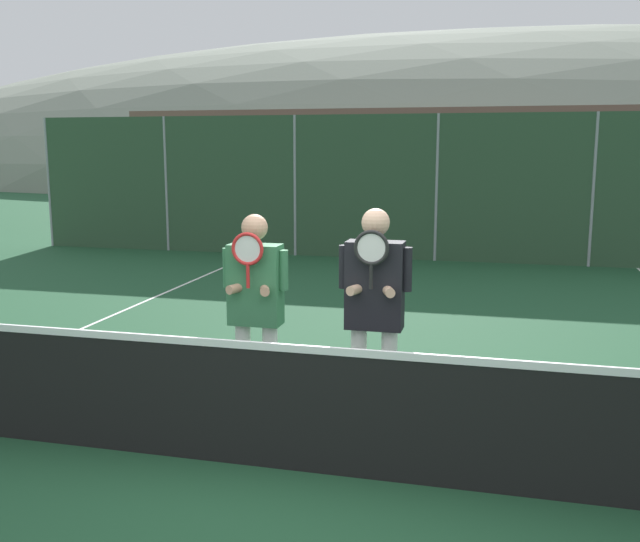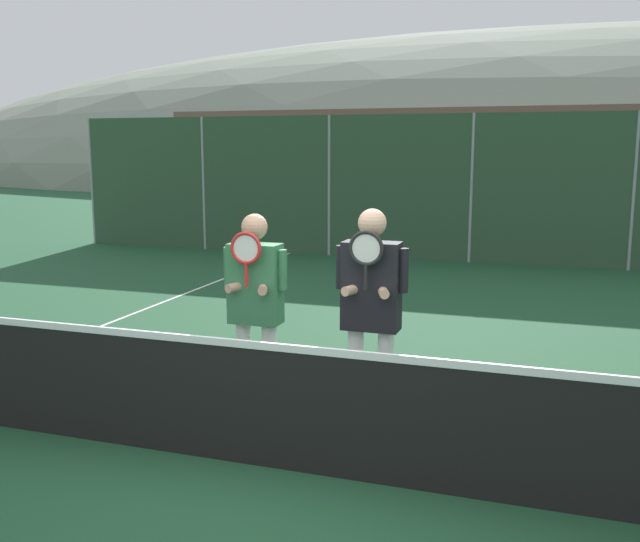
% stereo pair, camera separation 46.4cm
% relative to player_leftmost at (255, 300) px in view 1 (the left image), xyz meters
% --- Properties ---
extents(ground_plane, '(120.00, 120.00, 0.00)m').
position_rel_player_leftmost_xyz_m(ground_plane, '(0.68, -0.85, -1.07)').
color(ground_plane, '#1E4C2D').
extents(hill_distant, '(108.78, 60.43, 21.15)m').
position_rel_player_leftmost_xyz_m(hill_distant, '(0.68, 53.87, -1.07)').
color(hill_distant, gray).
rests_on(hill_distant, ground_plane).
extents(clubhouse_building, '(16.54, 5.50, 3.41)m').
position_rel_player_leftmost_xyz_m(clubhouse_building, '(-0.70, 16.99, 0.65)').
color(clubhouse_building, tan).
rests_on(clubhouse_building, ground_plane).
extents(fence_back, '(18.31, 0.06, 3.02)m').
position_rel_player_leftmost_xyz_m(fence_back, '(0.68, 9.32, 0.44)').
color(fence_back, gray).
rests_on(fence_back, ground_plane).
extents(tennis_net, '(10.65, 0.09, 1.06)m').
position_rel_player_leftmost_xyz_m(tennis_net, '(0.68, -0.85, -0.58)').
color(tennis_net, gray).
rests_on(tennis_net, ground_plane).
extents(court_line_left_sideline, '(0.05, 16.00, 0.01)m').
position_rel_player_leftmost_xyz_m(court_line_left_sideline, '(-3.28, 2.15, -1.07)').
color(court_line_left_sideline, white).
rests_on(court_line_left_sideline, ground_plane).
extents(player_leftmost, '(0.58, 0.34, 1.80)m').
position_rel_player_leftmost_xyz_m(player_leftmost, '(0.00, 0.00, 0.00)').
color(player_leftmost, white).
rests_on(player_leftmost, ground_plane).
extents(player_center_left, '(0.59, 0.34, 1.88)m').
position_rel_player_leftmost_xyz_m(player_center_left, '(1.02, -0.03, 0.05)').
color(player_center_left, white).
rests_on(player_center_left, ground_plane).
extents(car_far_left, '(4.32, 2.04, 1.90)m').
position_rel_player_leftmost_xyz_m(car_far_left, '(-5.32, 13.03, -0.11)').
color(car_far_left, silver).
rests_on(car_far_left, ground_plane).
extents(car_left_of_center, '(4.66, 1.93, 1.89)m').
position_rel_player_leftmost_xyz_m(car_left_of_center, '(-0.08, 13.06, -0.12)').
color(car_left_of_center, '#285638').
rests_on(car_left_of_center, ground_plane).
extents(car_center, '(4.43, 1.92, 1.76)m').
position_rel_player_leftmost_xyz_m(car_center, '(5.21, 13.05, -0.17)').
color(car_center, silver).
rests_on(car_center, ground_plane).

